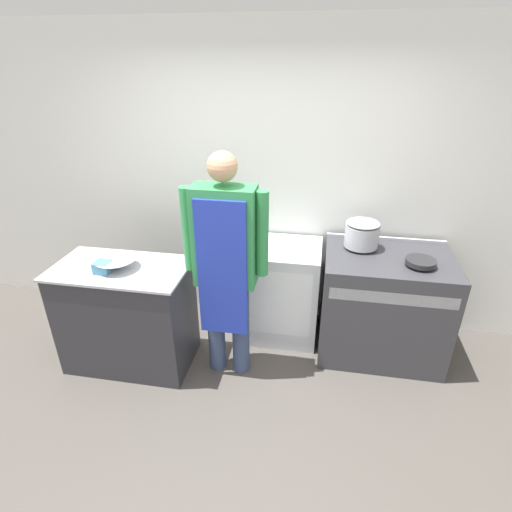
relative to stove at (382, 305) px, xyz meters
name	(u,v)px	position (x,y,z in m)	size (l,w,h in m)	color
ground_plane	(231,448)	(-1.06, -1.26, -0.47)	(14.00, 14.00, 0.00)	#4C4742
wall_back	(270,185)	(-1.06, 0.45, 0.88)	(8.00, 0.05, 2.70)	white
prep_counter	(128,315)	(-2.11, -0.52, -0.01)	(1.07, 0.60, 0.92)	#2D2D33
stove	(382,305)	(0.00, 0.00, 0.00)	(1.03, 0.75, 0.95)	#38383D
fridge_unit	(279,291)	(-0.91, 0.10, -0.02)	(0.72, 0.60, 0.90)	silver
person_cook	(225,258)	(-1.26, -0.49, 0.59)	(0.64, 0.24, 1.84)	#38476B
mixing_bowl	(116,264)	(-2.12, -0.55, 0.49)	(0.32, 0.32, 0.08)	#B2B5BC
plastic_tub	(103,267)	(-2.19, -0.62, 0.49)	(0.12, 0.12, 0.09)	teal
stock_pot	(362,233)	(-0.23, 0.13, 0.60)	(0.28, 0.28, 0.23)	#B2B5BC
saute_pan	(421,262)	(0.21, -0.13, 0.50)	(0.23, 0.23, 0.04)	#262628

